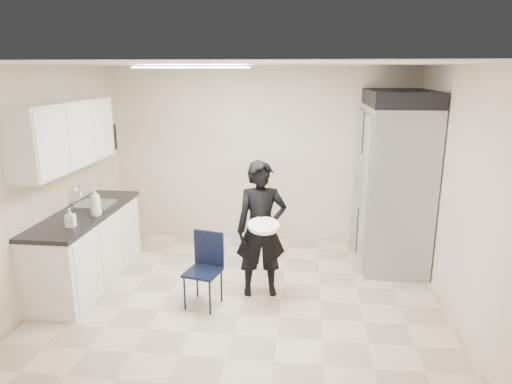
# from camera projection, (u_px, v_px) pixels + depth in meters

# --- Properties ---
(floor) EXTENTS (4.50, 4.50, 0.00)m
(floor) POSITION_uv_depth(u_px,v_px,m) (244.00, 297.00, 5.27)
(floor) COLOR #C4B29A
(floor) RESTS_ON ground
(ceiling) EXTENTS (4.50, 4.50, 0.00)m
(ceiling) POSITION_uv_depth(u_px,v_px,m) (242.00, 64.00, 4.60)
(ceiling) COLOR silver
(ceiling) RESTS_ON back_wall
(back_wall) EXTENTS (4.50, 0.00, 4.50)m
(back_wall) POSITION_uv_depth(u_px,v_px,m) (261.00, 155.00, 6.86)
(back_wall) COLOR beige
(back_wall) RESTS_ON floor
(left_wall) EXTENTS (0.00, 4.00, 4.00)m
(left_wall) POSITION_uv_depth(u_px,v_px,m) (47.00, 183.00, 5.18)
(left_wall) COLOR beige
(left_wall) RESTS_ON floor
(right_wall) EXTENTS (0.00, 4.00, 4.00)m
(right_wall) POSITION_uv_depth(u_px,v_px,m) (459.00, 194.00, 4.70)
(right_wall) COLOR beige
(right_wall) RESTS_ON floor
(ceiling_panel) EXTENTS (1.20, 0.60, 0.02)m
(ceiling_panel) POSITION_uv_depth(u_px,v_px,m) (194.00, 67.00, 5.06)
(ceiling_panel) COLOR white
(ceiling_panel) RESTS_ON ceiling
(lower_counter) EXTENTS (0.60, 1.90, 0.86)m
(lower_counter) POSITION_uv_depth(u_px,v_px,m) (88.00, 249.00, 5.56)
(lower_counter) COLOR silver
(lower_counter) RESTS_ON floor
(countertop) EXTENTS (0.64, 1.95, 0.05)m
(countertop) POSITION_uv_depth(u_px,v_px,m) (84.00, 213.00, 5.44)
(countertop) COLOR black
(countertop) RESTS_ON lower_counter
(sink) EXTENTS (0.42, 0.40, 0.14)m
(sink) POSITION_uv_depth(u_px,v_px,m) (95.00, 208.00, 5.69)
(sink) COLOR gray
(sink) RESTS_ON countertop
(faucet) EXTENTS (0.02, 0.02, 0.24)m
(faucet) POSITION_uv_depth(u_px,v_px,m) (79.00, 196.00, 5.67)
(faucet) COLOR silver
(faucet) RESTS_ON countertop
(upper_cabinets) EXTENTS (0.35, 1.80, 0.75)m
(upper_cabinets) POSITION_uv_depth(u_px,v_px,m) (66.00, 135.00, 5.21)
(upper_cabinets) COLOR silver
(upper_cabinets) RESTS_ON left_wall
(towel_dispenser) EXTENTS (0.22, 0.30, 0.35)m
(towel_dispenser) POSITION_uv_depth(u_px,v_px,m) (105.00, 138.00, 6.38)
(towel_dispenser) COLOR black
(towel_dispenser) RESTS_ON left_wall
(notice_sticker_left) EXTENTS (0.00, 0.12, 0.07)m
(notice_sticker_left) POSITION_uv_depth(u_px,v_px,m) (53.00, 188.00, 5.29)
(notice_sticker_left) COLOR yellow
(notice_sticker_left) RESTS_ON left_wall
(notice_sticker_right) EXTENTS (0.00, 0.12, 0.07)m
(notice_sticker_right) POSITION_uv_depth(u_px,v_px,m) (62.00, 187.00, 5.50)
(notice_sticker_right) COLOR yellow
(notice_sticker_right) RESTS_ON left_wall
(commercial_fridge) EXTENTS (0.80, 1.35, 2.10)m
(commercial_fridge) POSITION_uv_depth(u_px,v_px,m) (393.00, 187.00, 6.03)
(commercial_fridge) COLOR gray
(commercial_fridge) RESTS_ON floor
(fridge_compressor) EXTENTS (0.80, 1.35, 0.20)m
(fridge_compressor) POSITION_uv_depth(u_px,v_px,m) (400.00, 98.00, 5.73)
(fridge_compressor) COLOR black
(fridge_compressor) RESTS_ON commercial_fridge
(folding_chair) EXTENTS (0.43, 0.43, 0.80)m
(folding_chair) POSITION_uv_depth(u_px,v_px,m) (203.00, 272.00, 4.98)
(folding_chair) COLOR black
(folding_chair) RESTS_ON floor
(man_tuxedo) EXTENTS (0.65, 0.50, 1.58)m
(man_tuxedo) POSITION_uv_depth(u_px,v_px,m) (261.00, 229.00, 5.18)
(man_tuxedo) COLOR black
(man_tuxedo) RESTS_ON floor
(bucket_lid) EXTENTS (0.40, 0.40, 0.04)m
(bucket_lid) POSITION_uv_depth(u_px,v_px,m) (264.00, 226.00, 4.90)
(bucket_lid) COLOR white
(bucket_lid) RESTS_ON man_tuxedo
(soap_bottle_a) EXTENTS (0.18, 0.18, 0.34)m
(soap_bottle_a) POSITION_uv_depth(u_px,v_px,m) (95.00, 202.00, 5.23)
(soap_bottle_a) COLOR white
(soap_bottle_a) RESTS_ON countertop
(soap_bottle_b) EXTENTS (0.10, 0.10, 0.21)m
(soap_bottle_b) POSITION_uv_depth(u_px,v_px,m) (70.00, 218.00, 4.87)
(soap_bottle_b) COLOR #A3A3AF
(soap_bottle_b) RESTS_ON countertop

